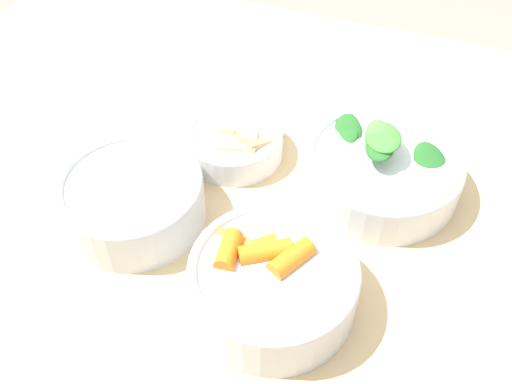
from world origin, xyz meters
The scene contains 5 objects.
dining_table centered at (0.00, 0.00, 0.64)m, with size 0.98×0.93×0.76m.
bowl_carrots centered at (-0.10, 0.07, 0.80)m, with size 0.16×0.16×0.07m.
bowl_greens centered at (-0.17, -0.12, 0.79)m, with size 0.18×0.18×0.09m.
bowl_beans_hotdog centered at (0.07, 0.02, 0.79)m, with size 0.15×0.15×0.06m.
bowl_cookies centered at (0.01, -0.11, 0.78)m, with size 0.12×0.12×0.04m.
Camera 1 is at (-0.20, 0.36, 1.24)m, focal length 40.00 mm.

